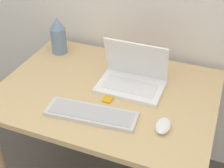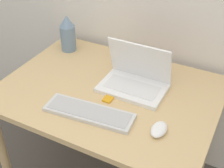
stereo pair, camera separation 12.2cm
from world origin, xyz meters
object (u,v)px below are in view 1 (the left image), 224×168
(mouse, at_px, (163,126))
(vase, at_px, (58,36))
(keyboard, at_px, (91,114))
(mp3_player, at_px, (108,99))
(laptop, at_px, (132,77))

(mouse, distance_m, vase, 0.86)
(keyboard, bearing_deg, vase, 132.15)
(keyboard, xyz_separation_m, mp3_player, (0.03, 0.13, -0.01))
(mouse, bearing_deg, vase, 149.95)
(laptop, distance_m, keyboard, 0.31)
(mouse, bearing_deg, laptop, 131.15)
(mouse, bearing_deg, mp3_player, 161.70)
(vase, bearing_deg, keyboard, -47.85)
(laptop, bearing_deg, mouse, -48.85)
(mp3_player, bearing_deg, vase, 143.42)
(mouse, height_order, mp3_player, mouse)
(mouse, relative_size, vase, 0.48)
(keyboard, height_order, vase, vase)
(keyboard, relative_size, vase, 1.92)
(keyboard, height_order, mp3_player, keyboard)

